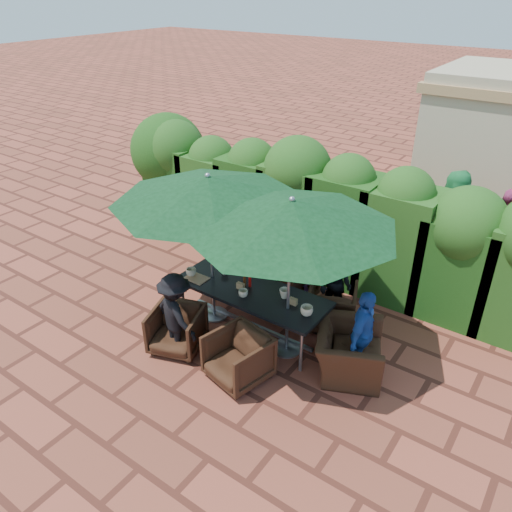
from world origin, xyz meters
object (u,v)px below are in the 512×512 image
Objects in this scene: chair_far_right at (332,304)px; chair_end_right at (350,345)px; umbrella_right at (291,214)px; chair_far_left at (243,270)px; dining_table at (251,294)px; chair_near_left at (176,328)px; chair_far_mid at (287,278)px; umbrella_left at (208,189)px; chair_near_right at (238,356)px.

chair_far_right is 0.75× the size of chair_end_right.
umbrella_right reaches higher than chair_far_left.
chair_far_right reaches higher than dining_table.
chair_near_left is (-0.65, -0.98, -0.31)m from dining_table.
umbrella_right reaches higher than chair_far_mid.
chair_far_right is 2.43m from chair_near_left.
chair_far_right is (0.24, 0.94, -1.83)m from umbrella_right.
chair_far_right is (1.75, -0.01, -0.02)m from chair_far_left.
umbrella_left is 1.00× the size of umbrella_right.
chair_far_left is at bearing 47.34° from chair_end_right.
chair_near_right is (1.28, -1.84, -0.02)m from chair_far_left.
chair_end_right reaches higher than chair_near_right.
chair_far_left is at bearing 132.86° from dining_table.
umbrella_right is 2.80× the size of chair_end_right.
chair_near_left is 2.51m from chair_end_right.
chair_far_left is 1.86m from chair_near_left.
umbrella_right is at bearing 53.50° from chair_far_right.
umbrella_left is at bearing 110.30° from chair_far_left.
chair_far_right is (0.94, 0.86, -0.29)m from dining_table.
chair_end_right reaches higher than chair_far_mid.
chair_near_left is (0.16, -1.85, -0.03)m from chair_far_left.
chair_far_mid reaches higher than chair_near_right.
dining_table is 0.84× the size of umbrella_left.
chair_far_right is at bearing 30.11° from chair_near_left.
umbrella_right is 2.54m from chair_far_left.
dining_table is at bearing 67.66° from chair_end_right.
chair_far_left is 0.81m from chair_far_mid.
chair_far_left is at bearing 94.88° from umbrella_left.
chair_near_right is at bearing 107.05° from chair_end_right.
umbrella_right is at bearing 14.75° from chair_near_left.
chair_near_right is (0.47, -0.96, -0.29)m from dining_table.
umbrella_right is at bearing 73.38° from chair_end_right.
dining_table is 2.35× the size of chair_end_right.
umbrella_left is 3.86× the size of chair_near_left.
chair_far_mid is (0.72, 1.06, -1.78)m from umbrella_left.
dining_table is 1.65m from chair_end_right.
chair_far_right is at bearing 88.42° from chair_near_right.
umbrella_right reaches higher than chair_near_right.
chair_far_mid reaches higher than chair_far_right.
chair_far_left is (-0.81, 0.87, -0.27)m from dining_table.
chair_far_left is 2.24m from chair_near_right.
chair_near_right is at bearing 53.66° from chair_far_right.
chair_far_right reaches higher than chair_near_left.
chair_far_left is (-0.08, 0.90, -1.81)m from umbrella_left.
chair_near_left is (-1.35, -0.90, -1.84)m from umbrella_right.
chair_far_mid is (-0.01, 1.04, -0.24)m from dining_table.
chair_end_right reaches higher than dining_table.
umbrella_left reaches higher than chair_end_right.
umbrella_right is 2.07m from chair_far_right.
chair_end_right reaches higher than chair_far_left.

